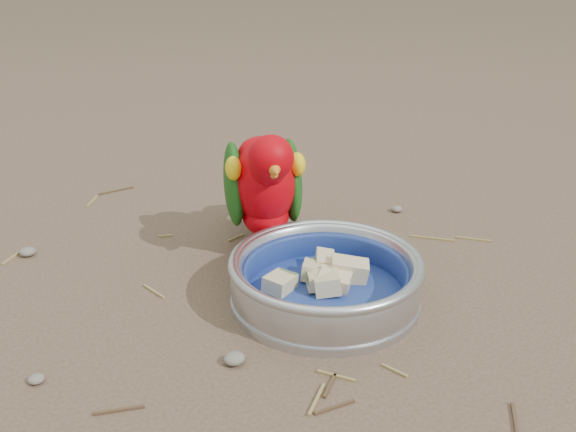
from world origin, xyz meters
name	(u,v)px	position (x,y,z in m)	size (l,w,h in m)	color
ground	(232,305)	(0.00, 0.00, 0.00)	(60.00, 60.00, 0.00)	brown
food_bowl	(325,296)	(0.11, -0.03, 0.01)	(0.24, 0.24, 0.02)	#B2B2BA
bowl_wall	(326,275)	(0.11, -0.03, 0.04)	(0.24, 0.24, 0.04)	#B2B2BA
fruit_wedges	(326,280)	(0.11, -0.03, 0.03)	(0.14, 0.14, 0.03)	#D0BC8C
lory_parrot	(265,194)	(0.08, 0.12, 0.09)	(0.11, 0.23, 0.19)	#B10008
ground_debris	(223,274)	(0.01, 0.08, 0.00)	(0.90, 0.80, 0.01)	olive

